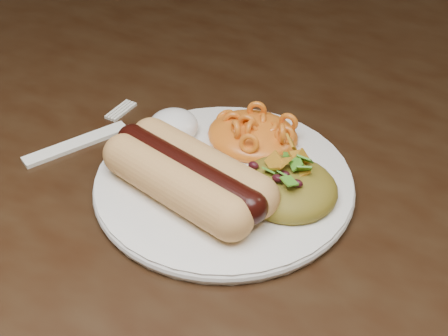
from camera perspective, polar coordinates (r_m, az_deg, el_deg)
The scene contains 7 objects.
table at distance 0.65m, azimuth 9.31°, elevation -3.85°, with size 1.60×0.90×0.75m.
plate at distance 0.52m, azimuth -0.00°, elevation -1.34°, with size 0.21×0.21×0.01m, color white.
hotdog at distance 0.49m, azimuth -3.32°, elevation -0.55°, with size 0.13×0.09×0.03m.
mac_and_cheese at distance 0.55m, azimuth 2.67°, elevation 3.98°, with size 0.08×0.07×0.03m, color orange.
sour_cream at distance 0.56m, azimuth -4.68°, elevation 4.32°, with size 0.05×0.05×0.03m, color white.
taco_salad at distance 0.49m, azimuth 5.87°, elevation -1.15°, with size 0.08×0.08×0.04m.
fork at distance 0.59m, azimuth -13.34°, elevation 2.16°, with size 0.02×0.15×0.00m, color white.
Camera 1 is at (0.15, -0.46, 1.09)m, focal length 50.00 mm.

